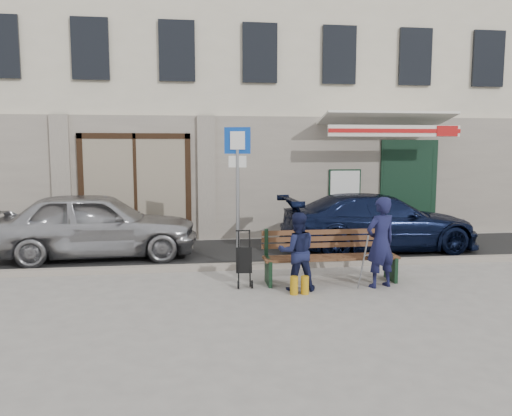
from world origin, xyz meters
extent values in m
plane|color=#9E9991|center=(0.00, 0.00, 0.00)|extent=(80.00, 80.00, 0.00)
cube|color=#282828|center=(0.00, 3.10, 0.01)|extent=(60.00, 3.20, 0.01)
cube|color=#9E9384|center=(0.00, 1.50, 0.06)|extent=(60.00, 0.18, 0.12)
cube|color=beige|center=(0.00, 8.50, 5.00)|extent=(20.00, 7.00, 10.00)
cube|color=#9E9384|center=(0.00, 4.96, 1.60)|extent=(20.00, 0.12, 3.20)
cube|color=maroon|center=(-3.20, 5.02, 1.55)|extent=(2.50, 0.12, 2.00)
cube|color=black|center=(4.10, 4.88, 1.30)|extent=(1.60, 0.10, 2.60)
cube|color=black|center=(4.10, 5.35, 1.20)|extent=(1.25, 0.90, 2.40)
cube|color=white|center=(2.30, 4.85, 1.45)|extent=(0.80, 0.03, 0.65)
cube|color=white|center=(3.20, 4.62, 3.08)|extent=(3.40, 1.72, 0.42)
cube|color=white|center=(3.20, 3.77, 2.80)|extent=(3.40, 0.05, 0.28)
cube|color=#B51616|center=(3.20, 3.74, 2.80)|extent=(3.40, 0.02, 0.10)
imported|color=#A7A7AC|center=(-3.85, 2.93, 0.73)|extent=(4.39, 1.95, 1.47)
imported|color=black|center=(2.53, 2.94, 0.66)|extent=(4.62, 1.97, 1.33)
cylinder|color=gray|center=(-0.90, 1.71, 1.34)|extent=(0.07, 0.07, 2.68)
cube|color=#0C3EA9|center=(-0.90, 1.71, 2.52)|extent=(0.51, 0.16, 0.51)
cube|color=white|center=(-0.90, 1.68, 2.52)|extent=(0.28, 0.09, 0.35)
cube|color=white|center=(-0.90, 1.71, 2.11)|extent=(0.35, 0.12, 0.23)
cube|color=brown|center=(0.62, 0.33, 0.45)|extent=(2.40, 0.50, 0.04)
cube|color=brown|center=(0.62, 0.61, 0.74)|extent=(2.40, 0.10, 0.36)
cube|color=#15311E|center=(-0.50, 0.33, 0.23)|extent=(0.06, 0.50, 0.45)
cube|color=#15311E|center=(1.74, 0.33, 0.23)|extent=(0.06, 0.50, 0.45)
cube|color=white|center=(1.37, 0.23, 0.48)|extent=(0.34, 0.25, 0.11)
cylinder|color=gray|center=(0.97, -0.34, 0.50)|extent=(0.07, 0.34, 0.96)
cylinder|color=#BD8813|center=(-0.18, -0.32, 0.15)|extent=(0.13, 0.13, 0.30)
cylinder|color=#BD8813|center=(0.00, -0.32, 0.15)|extent=(0.13, 0.13, 0.30)
imported|color=#16183D|center=(1.37, -0.07, 0.78)|extent=(0.65, 0.53, 1.56)
imported|color=#151A3B|center=(-0.08, -0.06, 0.66)|extent=(0.65, 0.51, 1.32)
cylinder|color=black|center=(-1.04, 0.13, 0.07)|extent=(0.04, 0.14, 0.14)
cylinder|color=black|center=(-0.81, 0.13, 0.07)|extent=(0.04, 0.14, 0.14)
cube|color=black|center=(-0.93, 0.33, 0.44)|extent=(0.29, 0.27, 0.46)
cylinder|color=black|center=(-0.93, 0.45, 0.94)|extent=(0.26, 0.05, 0.02)
camera|label=1|loc=(-1.83, -8.07, 2.36)|focal=35.00mm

